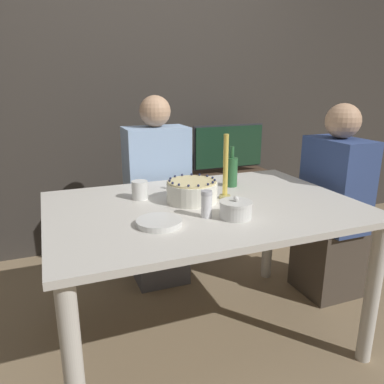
{
  "coord_description": "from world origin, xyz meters",
  "views": [
    {
      "loc": [
        -0.68,
        -1.57,
        1.32
      ],
      "look_at": [
        -0.04,
        0.06,
        0.8
      ],
      "focal_mm": 35.0,
      "sensor_mm": 36.0,
      "label": 1
    }
  ],
  "objects_px": {
    "tv_monitor": "(229,148)",
    "person_man_blue_shirt": "(158,204)",
    "cake": "(192,191)",
    "bottle": "(231,171)",
    "sugar_bowl": "(236,209)",
    "person_woman_floral": "(332,215)",
    "candle": "(225,172)",
    "sugar_shaker": "(207,204)"
  },
  "relations": [
    {
      "from": "tv_monitor",
      "to": "person_man_blue_shirt",
      "type": "bearing_deg",
      "value": -150.78
    },
    {
      "from": "cake",
      "to": "bottle",
      "type": "bearing_deg",
      "value": 30.29
    },
    {
      "from": "sugar_bowl",
      "to": "person_woman_floral",
      "type": "xyz_separation_m",
      "value": [
        0.88,
        0.37,
        -0.27
      ]
    },
    {
      "from": "bottle",
      "to": "candle",
      "type": "bearing_deg",
      "value": -124.96
    },
    {
      "from": "cake",
      "to": "person_woman_floral",
      "type": "distance_m",
      "value": 1.02
    },
    {
      "from": "candle",
      "to": "bottle",
      "type": "relative_size",
      "value": 1.44
    },
    {
      "from": "person_man_blue_shirt",
      "to": "tv_monitor",
      "type": "bearing_deg",
      "value": -150.78
    },
    {
      "from": "sugar_bowl",
      "to": "bottle",
      "type": "height_order",
      "value": "bottle"
    },
    {
      "from": "sugar_bowl",
      "to": "sugar_shaker",
      "type": "relative_size",
      "value": 1.2
    },
    {
      "from": "sugar_shaker",
      "to": "candle",
      "type": "distance_m",
      "value": 0.3
    },
    {
      "from": "person_man_blue_shirt",
      "to": "person_woman_floral",
      "type": "height_order",
      "value": "person_man_blue_shirt"
    },
    {
      "from": "sugar_bowl",
      "to": "sugar_shaker",
      "type": "height_order",
      "value": "sugar_shaker"
    },
    {
      "from": "person_man_blue_shirt",
      "to": "tv_monitor",
      "type": "xyz_separation_m",
      "value": [
        0.73,
        0.41,
        0.27
      ]
    },
    {
      "from": "bottle",
      "to": "person_woman_floral",
      "type": "relative_size",
      "value": 0.19
    },
    {
      "from": "cake",
      "to": "candle",
      "type": "height_order",
      "value": "candle"
    },
    {
      "from": "cake",
      "to": "bottle",
      "type": "distance_m",
      "value": 0.36
    },
    {
      "from": "bottle",
      "to": "tv_monitor",
      "type": "xyz_separation_m",
      "value": [
        0.42,
        0.87,
        -0.03
      ]
    },
    {
      "from": "cake",
      "to": "sugar_bowl",
      "type": "relative_size",
      "value": 1.74
    },
    {
      "from": "sugar_bowl",
      "to": "person_man_blue_shirt",
      "type": "bearing_deg",
      "value": 95.15
    },
    {
      "from": "candle",
      "to": "person_woman_floral",
      "type": "relative_size",
      "value": 0.27
    },
    {
      "from": "person_man_blue_shirt",
      "to": "sugar_shaker",
      "type": "bearing_deg",
      "value": 87.99
    },
    {
      "from": "cake",
      "to": "candle",
      "type": "xyz_separation_m",
      "value": [
        0.17,
        -0.01,
        0.08
      ]
    },
    {
      "from": "sugar_shaker",
      "to": "person_man_blue_shirt",
      "type": "relative_size",
      "value": 0.1
    },
    {
      "from": "sugar_shaker",
      "to": "candle",
      "type": "bearing_deg",
      "value": 47.8
    },
    {
      "from": "sugar_bowl",
      "to": "person_man_blue_shirt",
      "type": "xyz_separation_m",
      "value": [
        -0.08,
        0.93,
        -0.25
      ]
    },
    {
      "from": "sugar_shaker",
      "to": "tv_monitor",
      "type": "height_order",
      "value": "tv_monitor"
    },
    {
      "from": "candle",
      "to": "person_man_blue_shirt",
      "type": "relative_size",
      "value": 0.26
    },
    {
      "from": "candle",
      "to": "sugar_bowl",
      "type": "bearing_deg",
      "value": -106.85
    },
    {
      "from": "person_man_blue_shirt",
      "to": "cake",
      "type": "bearing_deg",
      "value": 89.33
    },
    {
      "from": "cake",
      "to": "tv_monitor",
      "type": "xyz_separation_m",
      "value": [
        0.73,
        1.05,
        0.0
      ]
    },
    {
      "from": "cake",
      "to": "bottle",
      "type": "relative_size",
      "value": 1.1
    },
    {
      "from": "sugar_bowl",
      "to": "candle",
      "type": "relative_size",
      "value": 0.44
    },
    {
      "from": "candle",
      "to": "person_man_blue_shirt",
      "type": "height_order",
      "value": "person_man_blue_shirt"
    },
    {
      "from": "sugar_shaker",
      "to": "candle",
      "type": "xyz_separation_m",
      "value": [
        0.2,
        0.22,
        0.08
      ]
    },
    {
      "from": "candle",
      "to": "person_woman_floral",
      "type": "distance_m",
      "value": 0.89
    },
    {
      "from": "candle",
      "to": "person_woman_floral",
      "type": "bearing_deg",
      "value": 6.88
    },
    {
      "from": "cake",
      "to": "sugar_bowl",
      "type": "xyz_separation_m",
      "value": [
        0.09,
        -0.28,
        -0.01
      ]
    },
    {
      "from": "person_woman_floral",
      "to": "tv_monitor",
      "type": "distance_m",
      "value": 1.04
    },
    {
      "from": "bottle",
      "to": "person_man_blue_shirt",
      "type": "bearing_deg",
      "value": 123.03
    },
    {
      "from": "sugar_shaker",
      "to": "person_woman_floral",
      "type": "distance_m",
      "value": 1.08
    },
    {
      "from": "cake",
      "to": "candle",
      "type": "bearing_deg",
      "value": -4.59
    },
    {
      "from": "cake",
      "to": "person_woman_floral",
      "type": "xyz_separation_m",
      "value": [
        0.97,
        0.08,
        -0.28
      ]
    }
  ]
}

